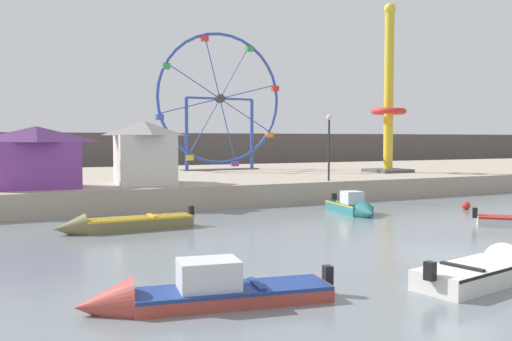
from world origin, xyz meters
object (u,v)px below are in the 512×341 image
Objects in this scene: ferris_wheel_blue_frame at (220,101)px; carnival_booth_purple_stall at (37,156)px; promenade_lamp_near at (329,138)px; motorboat_white_red_stripe at (487,271)px; drop_tower_yellow_tower at (389,106)px; motorboat_teal_painted at (354,207)px; mooring_buoy_orange at (466,206)px; motorboat_faded_red at (188,294)px; motorboat_olive_wood at (118,224)px; carnival_booth_white_ticket at (144,151)px.

carnival_booth_purple_stall is at bearing -141.22° from ferris_wheel_blue_frame.
promenade_lamp_near is at bearing -4.45° from carnival_booth_purple_stall.
drop_tower_yellow_tower is (15.33, 23.05, 5.95)m from motorboat_white_red_stripe.
ferris_wheel_blue_frame is at bearing 140.73° from drop_tower_yellow_tower.
motorboat_teal_painted is 20.35m from ferris_wheel_blue_frame.
mooring_buoy_orange is (20.39, -8.68, -2.63)m from carnival_booth_purple_stall.
drop_tower_yellow_tower reaches higher than motorboat_faded_red.
drop_tower_yellow_tower is (23.05, 21.82, 5.95)m from motorboat_faded_red.
motorboat_faded_red is 20.95m from mooring_buoy_orange.
motorboat_teal_painted is at bearing -91.71° from ferris_wheel_blue_frame.
motorboat_teal_painted reaches higher than motorboat_olive_wood.
promenade_lamp_near is 8.64m from mooring_buoy_orange.
ferris_wheel_blue_frame reaches higher than motorboat_teal_painted.
motorboat_olive_wood is at bearing -81.31° from motorboat_teal_painted.
promenade_lamp_near reaches higher than motorboat_faded_red.
drop_tower_yellow_tower is at bearing 31.64° from promenade_lamp_near.
motorboat_white_red_stripe is at bearing -12.09° from motorboat_teal_painted.
promenade_lamp_near is at bearing -83.79° from ferris_wheel_blue_frame.
promenade_lamp_near is at bearing -148.36° from drop_tower_yellow_tower.
drop_tower_yellow_tower is at bearing 143.20° from motorboat_teal_painted.
carnival_booth_purple_stall is (-1.87, 18.47, 2.57)m from motorboat_faded_red.
motorboat_white_red_stripe is 32.52m from ferris_wheel_blue_frame.
motorboat_teal_painted is 11.96m from carnival_booth_white_ticket.
promenade_lamp_near is at bearing 122.64° from mooring_buoy_orange.
motorboat_faded_red is at bearing -136.58° from drop_tower_yellow_tower.
motorboat_white_red_stripe is 13.97m from motorboat_olive_wood.
carnival_booth_white_ticket is (-8.43, 8.05, 2.69)m from motorboat_teal_painted.
carnival_booth_purple_stall is 1.12× the size of carnival_booth_white_ticket.
promenade_lamp_near is (16.14, -2.06, 0.95)m from carnival_booth_purple_stall.
drop_tower_yellow_tower is (10.86, 10.90, 5.88)m from motorboat_teal_painted.
motorboat_faded_red is 1.49× the size of promenade_lamp_near.
ferris_wheel_blue_frame reaches higher than carnival_booth_white_ticket.
carnival_booth_purple_stall reaches higher than motorboat_white_red_stripe.
mooring_buoy_orange is at bearing 87.91° from motorboat_teal_painted.
motorboat_faded_red is 13.37× the size of mooring_buoy_orange.
drop_tower_yellow_tower is 10.59m from promenade_lamp_near.
ferris_wheel_blue_frame reaches higher than carnival_booth_purple_stall.
motorboat_teal_painted reaches higher than motorboat_faded_red.
motorboat_faded_red is 18.74m from carnival_booth_purple_stall.
carnival_booth_purple_stall is (-2.51, 7.67, 2.57)m from motorboat_olive_wood.
motorboat_white_red_stripe is 1.03× the size of motorboat_teal_painted.
motorboat_faded_red is at bearing -96.24° from carnival_booth_white_ticket.
carnival_booth_purple_stall is at bearing -169.88° from carnival_booth_white_ticket.
ferris_wheel_blue_frame is 25.14× the size of mooring_buoy_orange.
motorboat_teal_painted is 1.07× the size of promenade_lamp_near.
motorboat_white_red_stripe is 7.82m from motorboat_faded_red.
drop_tower_yellow_tower is 19.76m from carnival_booth_white_ticket.
carnival_booth_white_ticket is (-9.01, -11.26, -3.74)m from ferris_wheel_blue_frame.
carnival_booth_purple_stall is at bearing -110.12° from motorboat_teal_painted.
motorboat_faded_red is at bearing -40.06° from motorboat_teal_painted.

